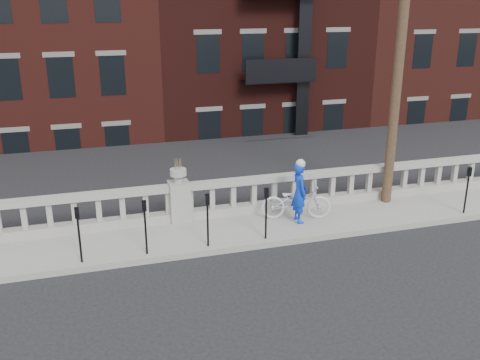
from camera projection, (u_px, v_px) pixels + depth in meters
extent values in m
plane|color=black|center=(215.00, 298.00, 11.17)|extent=(120.00, 120.00, 0.00)
cube|color=gray|center=(187.00, 236.00, 13.87)|extent=(32.00, 2.20, 0.15)
cube|color=gray|center=(180.00, 216.00, 14.66)|extent=(28.00, 0.34, 0.25)
cube|color=gray|center=(179.00, 187.00, 14.40)|extent=(28.00, 0.34, 0.16)
cube|color=gray|center=(179.00, 201.00, 14.53)|extent=(0.55, 0.55, 1.10)
cylinder|color=gray|center=(178.00, 179.00, 14.32)|extent=(0.24, 0.24, 0.20)
cylinder|color=gray|center=(178.00, 172.00, 14.26)|extent=(0.44, 0.44, 0.18)
cube|color=#605E59|center=(181.00, 295.00, 15.85)|extent=(36.00, 0.50, 5.15)
cube|color=black|center=(124.00, 171.00, 36.40)|extent=(80.00, 44.00, 0.50)
cube|color=#595651|center=(106.00, 260.00, 19.26)|extent=(16.00, 7.00, 4.00)
cube|color=#595651|center=(370.00, 22.00, 45.71)|extent=(14.00, 14.00, 18.00)
cube|color=#4E1B16|center=(45.00, 79.00, 27.53)|extent=(10.00, 14.00, 14.00)
cube|color=#35110E|center=(232.00, 58.00, 30.00)|extent=(10.00, 14.00, 15.50)
cube|color=#4D1C17|center=(386.00, 82.00, 33.27)|extent=(10.00, 14.00, 12.00)
cylinder|color=#422D1E|center=(402.00, 29.00, 14.45)|extent=(0.28, 0.28, 10.00)
cylinder|color=black|center=(80.00, 240.00, 12.18)|extent=(0.05, 0.05, 1.10)
cube|color=black|center=(77.00, 213.00, 11.96)|extent=(0.10, 0.08, 0.26)
cube|color=black|center=(77.00, 212.00, 11.91)|extent=(0.06, 0.01, 0.08)
cylinder|color=black|center=(146.00, 233.00, 12.59)|extent=(0.05, 0.05, 1.10)
cube|color=black|center=(144.00, 206.00, 12.37)|extent=(0.10, 0.08, 0.26)
cube|color=black|center=(144.00, 205.00, 12.31)|extent=(0.06, 0.01, 0.08)
cylinder|color=black|center=(208.00, 225.00, 12.99)|extent=(0.05, 0.05, 1.10)
cube|color=black|center=(207.00, 199.00, 12.77)|extent=(0.10, 0.08, 0.26)
cube|color=black|center=(208.00, 198.00, 12.72)|extent=(0.06, 0.01, 0.08)
cylinder|color=black|center=(266.00, 218.00, 13.40)|extent=(0.05, 0.05, 1.10)
cube|color=black|center=(266.00, 193.00, 13.18)|extent=(0.10, 0.08, 0.26)
cube|color=black|center=(267.00, 192.00, 13.12)|extent=(0.06, 0.01, 0.08)
cylinder|color=black|center=(466.00, 195.00, 15.01)|extent=(0.05, 0.05, 1.10)
cube|color=black|center=(470.00, 172.00, 14.79)|extent=(0.10, 0.08, 0.26)
cube|color=black|center=(471.00, 171.00, 14.74)|extent=(0.06, 0.01, 0.08)
imported|color=silver|center=(296.00, 201.00, 14.67)|extent=(2.03, 1.14, 1.01)
imported|color=#0D38D1|center=(299.00, 193.00, 14.35)|extent=(0.41, 0.61, 1.66)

